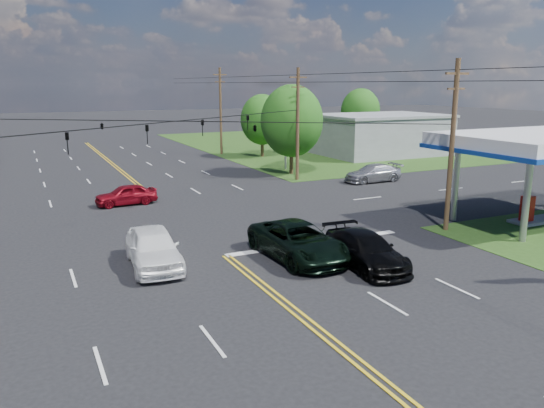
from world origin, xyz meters
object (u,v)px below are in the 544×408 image
suv_black (366,250)px  pole_se (452,144)px  tree_right_a (292,121)px  pickup_dkgreen (298,241)px  pole_ne (298,123)px  tree_far_r (360,111)px  pickup_white (153,248)px  retail_ne (380,136)px  pole_right_far (221,110)px  tree_right_b (262,120)px

suv_black → pole_se: bearing=26.2°
tree_right_a → pickup_dkgreen: 24.75m
pole_ne → tree_far_r: size_ratio=1.25×
pickup_dkgreen → pickup_white: size_ratio=1.16×
retail_ne → pole_se: pole_se is taller
pole_right_far → tree_right_a: size_ratio=1.22×
pole_right_far → pickup_white: bearing=-114.6°
tree_far_r → pole_right_far: bearing=-174.6°
pole_se → pickup_white: 17.01m
pole_ne → tree_right_b: pole_ne is taller
tree_right_a → pole_right_far: bearing=93.6°
retail_ne → pickup_white: bearing=-140.1°
tree_right_a → tree_right_b: size_ratio=1.15×
pole_se → suv_black: 9.34m
pole_ne → suv_black: pole_ne is taller
retail_ne → tree_right_b: bearing=163.5°
pole_se → tree_far_r: bearing=61.7°
retail_ne → tree_right_a: bearing=-153.4°
suv_black → tree_far_r: bearing=60.0°
retail_ne → suv_black: (-24.77, -32.12, -1.42)m
pickup_dkgreen → pickup_white: 6.75m
tree_right_b → tree_far_r: bearing=18.9°
tree_right_a → tree_right_b: bearing=78.2°
pole_ne → tree_far_r: pole_ne is taller
pole_ne → tree_right_b: 15.42m
tree_far_r → suv_black: size_ratio=1.43×
pole_ne → suv_black: (-7.77, -21.12, -4.14)m
pole_se → pickup_white: (-16.50, 1.00, -4.01)m
pole_se → tree_far_r: (21.00, 39.00, -0.37)m
pickup_dkgreen → retail_ne: bearing=45.7°
pickup_dkgreen → suv_black: size_ratio=1.15×
tree_right_a → pickup_dkgreen: size_ratio=1.32×
tree_right_a → tree_far_r: 26.91m
pickup_white → pole_right_far: bearing=69.8°
retail_ne → pole_ne: size_ratio=1.47×
suv_black → pickup_white: size_ratio=1.01×
pole_se → pickup_dkgreen: pole_se is taller
tree_far_r → pickup_white: 53.51m
tree_right_b → pickup_white: 37.88m
pole_se → tree_far_r: size_ratio=1.25×
pole_right_far → suv_black: size_ratio=1.87×
tree_right_b → pickup_dkgreen: 36.56m
pole_right_far → tree_right_b: size_ratio=1.41×
pole_se → tree_right_a: size_ratio=1.16×
pickup_dkgreen → suv_black: (2.23, -2.31, -0.08)m
pole_right_far → tree_right_a: (1.00, -16.00, -0.30)m
tree_far_r → pickup_white: size_ratio=1.44×
tree_right_a → pole_se: bearing=-92.7°
tree_far_r → suv_black: 51.15m
pole_se → pickup_white: pole_se is taller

